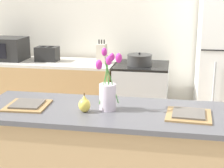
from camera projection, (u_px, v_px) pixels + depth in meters
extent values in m
cube|color=silver|center=(138.00, 21.00, 4.18)|extent=(5.20, 0.08, 2.70)
cube|color=#4C4C51|center=(106.00, 112.00, 2.39)|extent=(1.80, 0.66, 0.03)
cube|color=tan|center=(47.00, 98.00, 4.21)|extent=(1.68, 0.60, 0.87)
cube|color=beige|center=(45.00, 62.00, 4.10)|extent=(1.68, 0.60, 0.03)
cube|color=#B2B5B7|center=(141.00, 103.00, 4.01)|extent=(0.60, 0.60, 0.87)
cube|color=black|center=(142.00, 65.00, 3.90)|extent=(0.60, 0.60, 0.02)
cube|color=black|center=(138.00, 114.00, 3.73)|extent=(0.42, 0.01, 0.29)
cylinder|color=#B2B5B7|center=(213.00, 100.00, 3.50)|extent=(0.02, 0.02, 0.79)
cylinder|color=silver|center=(108.00, 97.00, 2.36)|extent=(0.12, 0.12, 0.18)
cylinder|color=#4C9342|center=(112.00, 82.00, 2.33)|extent=(0.10, 0.01, 0.29)
ellipsoid|color=#B22889|center=(119.00, 58.00, 2.28)|extent=(0.04, 0.04, 0.07)
cylinder|color=#4C9342|center=(109.00, 81.00, 2.35)|extent=(0.03, 0.11, 0.29)
ellipsoid|color=#B22889|center=(112.00, 57.00, 2.36)|extent=(0.04, 0.04, 0.06)
cylinder|color=#4C9342|center=(106.00, 79.00, 2.35)|extent=(0.03, 0.03, 0.34)
ellipsoid|color=#B22889|center=(104.00, 52.00, 2.32)|extent=(0.04, 0.04, 0.06)
cylinder|color=#4C9342|center=(103.00, 86.00, 2.33)|extent=(0.06, 0.04, 0.26)
ellipsoid|color=#B22889|center=(99.00, 65.00, 2.28)|extent=(0.04, 0.04, 0.07)
cylinder|color=#4C9342|center=(108.00, 84.00, 2.32)|extent=(0.03, 0.05, 0.29)
ellipsoid|color=#B22889|center=(109.00, 61.00, 2.25)|extent=(0.04, 0.04, 0.06)
ellipsoid|color=#E5CC4C|center=(84.00, 105.00, 2.33)|extent=(0.08, 0.08, 0.09)
cone|color=#E5CC4C|center=(84.00, 98.00, 2.32)|extent=(0.05, 0.05, 0.04)
cylinder|color=brown|center=(84.00, 94.00, 2.31)|extent=(0.01, 0.01, 0.02)
cube|color=olive|center=(27.00, 106.00, 2.46)|extent=(0.31, 0.31, 0.01)
cube|color=#514C47|center=(27.00, 104.00, 2.45)|extent=(0.22, 0.22, 0.01)
cube|color=olive|center=(189.00, 115.00, 2.26)|extent=(0.31, 0.31, 0.01)
cube|color=#514C47|center=(189.00, 113.00, 2.26)|extent=(0.22, 0.22, 0.01)
cube|color=black|center=(47.00, 54.00, 4.08)|extent=(0.26, 0.18, 0.17)
cube|color=black|center=(43.00, 47.00, 4.06)|extent=(0.05, 0.11, 0.01)
cube|color=black|center=(50.00, 47.00, 4.05)|extent=(0.05, 0.11, 0.01)
cube|color=black|center=(36.00, 51.00, 4.10)|extent=(0.02, 0.02, 0.02)
cylinder|color=#2D2D2D|center=(139.00, 61.00, 3.83)|extent=(0.27, 0.27, 0.11)
cylinder|color=#2D2D2D|center=(139.00, 55.00, 3.82)|extent=(0.28, 0.28, 0.01)
sphere|color=black|center=(140.00, 53.00, 3.81)|extent=(0.02, 0.02, 0.02)
cube|color=black|center=(5.00, 49.00, 4.15)|extent=(0.48, 0.36, 0.27)
cube|color=beige|center=(102.00, 53.00, 3.95)|extent=(0.10, 0.14, 0.22)
cylinder|color=black|center=(99.00, 42.00, 3.92)|extent=(0.01, 0.01, 0.05)
cylinder|color=black|center=(102.00, 42.00, 3.92)|extent=(0.01, 0.01, 0.05)
cylinder|color=black|center=(104.00, 42.00, 3.91)|extent=(0.01, 0.01, 0.05)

